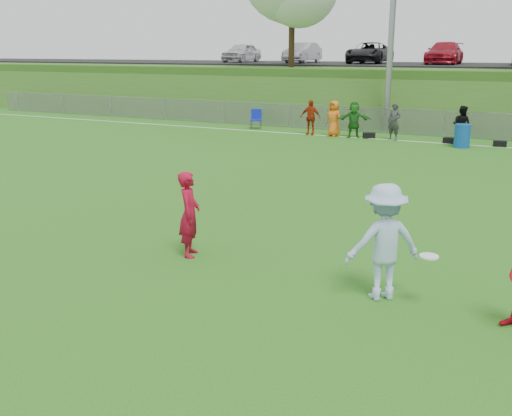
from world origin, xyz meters
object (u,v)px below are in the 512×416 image
Objects in this scene: frisbee at (429,256)px; recycling_bin at (462,136)px; player_blue at (384,242)px; player_red_left at (189,214)px.

recycling_bin is at bearing 94.71° from frisbee.
frisbee is at bearing -85.29° from recycling_bin.
frisbee is 16.77m from recycling_bin.
recycling_bin is at bearing -124.49° from player_blue.
recycling_bin is (-1.38, 16.71, -0.37)m from frisbee.
player_red_left is 5.65× the size of frisbee.
player_blue is at bearing -117.02° from player_red_left.
player_blue is at bearing -87.81° from recycling_bin.
player_blue is (3.97, -0.36, 0.12)m from player_red_left.
player_red_left is 3.99m from player_blue.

